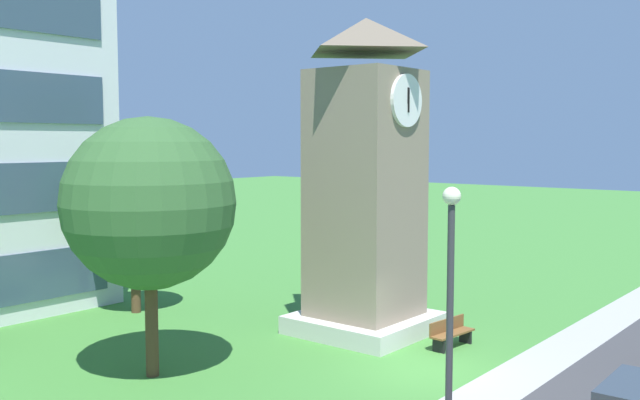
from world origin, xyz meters
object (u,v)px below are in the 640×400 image
clock_tower (365,194)px  street_lamp (450,293)px  tree_streetside (134,199)px  tree_near_tower (149,204)px  park_bench (451,333)px

clock_tower → street_lamp: size_ratio=1.88×
clock_tower → tree_streetside: bearing=111.5°
street_lamp → tree_near_tower: 9.07m
tree_streetside → street_lamp: bearing=-103.9°
tree_near_tower → street_lamp: bearing=-87.8°
tree_streetside → clock_tower: bearing=-68.5°
street_lamp → tree_streetside: (3.82, 15.39, 0.82)m
park_bench → tree_near_tower: (-7.64, 5.03, 4.31)m
clock_tower → tree_streetside: clock_tower is taller
park_bench → tree_near_tower: bearing=146.6°
clock_tower → park_bench: clock_tower is taller
street_lamp → tree_streetside: size_ratio=0.92×
street_lamp → clock_tower: bearing=45.1°
clock_tower → park_bench: 5.29m
street_lamp → park_bench: bearing=28.4°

